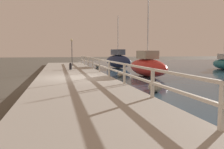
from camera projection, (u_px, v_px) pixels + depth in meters
name	position (u px, v px, depth m)	size (l,w,h in m)	color
ground_plane	(75.00, 82.00, 13.21)	(120.00, 120.00, 0.00)	#4C473D
dock_walkway	(75.00, 80.00, 13.19)	(4.49, 36.00, 0.28)	#9E998E
railing	(109.00, 66.00, 13.62)	(0.10, 32.50, 0.99)	silver
boulder_mid_strip	(98.00, 66.00, 25.60)	(0.52, 0.47, 0.39)	gray
boulder_downstream	(154.00, 86.00, 10.69)	(0.42, 0.38, 0.32)	gray
boulder_water_edge	(155.00, 87.00, 9.84)	(0.65, 0.59, 0.49)	gray
boulder_upstream	(120.00, 75.00, 15.81)	(0.41, 0.37, 0.31)	gray
mooring_bollard	(70.00, 66.00, 18.80)	(0.21, 0.21, 0.59)	black
dock_lamp	(72.00, 45.00, 23.43)	(0.29, 0.29, 2.92)	#2D2D33
sailboat_teal	(224.00, 63.00, 22.46)	(1.97, 4.19, 6.81)	#1E707A
sailboat_red	(147.00, 66.00, 16.11)	(2.03, 4.93, 5.57)	red
sailboat_navy	(118.00, 60.00, 24.45)	(2.37, 4.87, 5.76)	#192347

